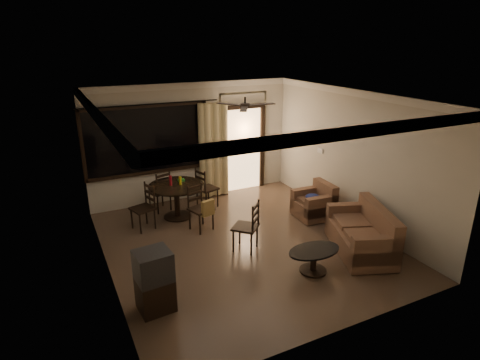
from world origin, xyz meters
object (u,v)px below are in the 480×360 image
dining_chair_south (201,216)px  tv_cabinet (154,281)px  dining_chair_west (144,216)px  side_chair (246,235)px  armchair (315,204)px  sofa (364,235)px  dining_table (177,192)px  dining_chair_north (160,199)px  dining_chair_east (207,195)px  coffee_table (314,257)px

dining_chair_south → tv_cabinet: bearing=-142.9°
dining_chair_west → side_chair: size_ratio=0.98×
dining_chair_south → armchair: dining_chair_south is taller
dining_chair_south → sofa: (2.34, -2.17, 0.03)m
dining_chair_west → dining_chair_south: size_ratio=1.00×
dining_table → sofa: bearing=-49.1°
dining_chair_north → dining_chair_west: bearing=36.8°
tv_cabinet → armchair: bearing=17.2°
dining_table → dining_chair_west: bearing=-162.8°
dining_chair_south → sofa: dining_chair_south is taller
sofa → side_chair: side_chair is taller
dining_chair_south → dining_chair_east: bearing=45.7°
dining_chair_east → side_chair: 2.22m
coffee_table → side_chair: bearing=120.1°
dining_chair_north → coffee_table: dining_chair_north is taller
dining_table → armchair: size_ratio=1.52×
armchair → dining_chair_east: bearing=143.9°
armchair → coffee_table: armchair is taller
dining_chair_north → sofa: (2.82, -3.52, 0.06)m
armchair → side_chair: bearing=-159.4°
dining_table → tv_cabinet: size_ratio=1.28×
dining_chair_east → armchair: (1.92, -1.59, 0.03)m
dining_chair_west → sofa: 4.36m
dining_chair_west → dining_chair_south: same height
dining_chair_west → dining_chair_north: 0.96m
dining_table → dining_chair_south: bearing=-72.9°
sofa → tv_cabinet: bearing=-159.2°
dining_table → tv_cabinet: bearing=-113.4°
armchair → tv_cabinet: bearing=-154.7°
side_chair → dining_chair_east: bearing=-136.9°
armchair → dining_chair_south: bearing=171.5°
dining_chair_south → coffee_table: size_ratio=1.01×
tv_cabinet → sofa: tv_cabinet is taller
dining_chair_west → dining_chair_south: bearing=44.3°
tv_cabinet → sofa: 3.87m
sofa → dining_chair_west: bearing=162.4°
dining_chair_west → side_chair: 2.28m
dining_chair_south → side_chair: size_ratio=0.98×
dining_table → sofa: dining_table is taller
side_chair → dining_chair_south: bearing=-113.2°
dining_chair_south → armchair: 2.53m
dining_chair_north → armchair: dining_chair_north is taller
dining_table → sofa: 3.97m
dining_table → armchair: dining_table is taller
dining_chair_south → dining_chair_north: same height
dining_table → coffee_table: 3.44m
dining_chair_south → coffee_table: dining_chair_south is taller
dining_table → dining_chair_west: size_ratio=1.27×
coffee_table → dining_table: bearing=113.6°
dining_chair_west → side_chair: side_chair is taller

